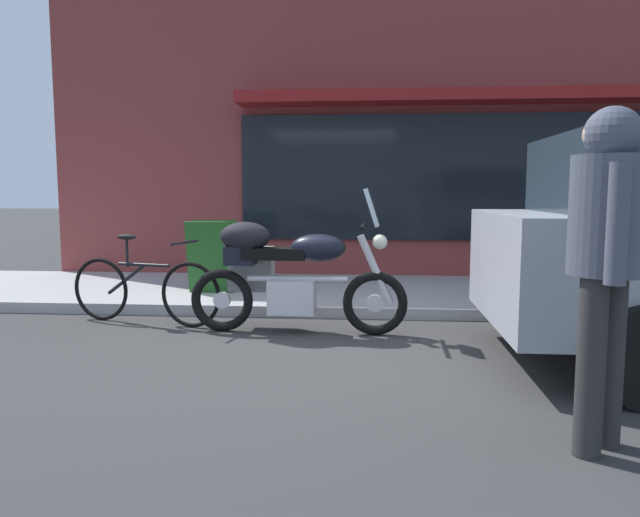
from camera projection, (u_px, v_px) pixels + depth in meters
ground_plane at (281, 351)px, 5.09m from camera, size 80.00×80.00×0.00m
touring_motorcycle at (284, 271)px, 5.72m from camera, size 2.09×0.70×1.38m
parked_bicycle at (144, 289)px, 6.10m from camera, size 1.69×0.57×0.92m
pedestrian_walking at (607, 237)px, 3.02m from camera, size 0.44×0.55×1.77m
sandwich_board_sign at (212, 256)px, 7.30m from camera, size 0.55×0.40×0.87m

